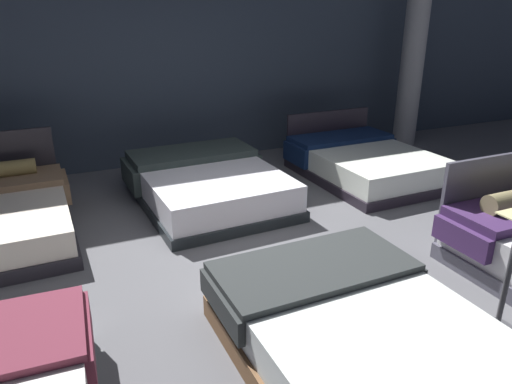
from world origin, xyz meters
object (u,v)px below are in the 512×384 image
(bed_1, at_px, (358,338))
(bed_5, at_px, (364,162))
(price_sign, at_px, (505,288))
(support_pillar, at_px, (415,41))
(bed_4, at_px, (207,184))

(bed_1, bearing_deg, bed_5, 52.46)
(price_sign, distance_m, support_pillar, 5.52)
(bed_4, xyz_separation_m, support_pillar, (4.08, 1.19, 1.52))
(bed_1, distance_m, support_pillar, 6.19)
(bed_1, bearing_deg, bed_4, 88.64)
(bed_1, xyz_separation_m, bed_4, (0.03, 3.17, 0.01))
(support_pillar, bearing_deg, price_sign, -123.11)
(bed_4, relative_size, price_sign, 2.27)
(bed_4, bearing_deg, bed_1, -92.79)
(price_sign, height_order, support_pillar, support_pillar)
(bed_1, distance_m, bed_4, 3.17)
(bed_1, xyz_separation_m, bed_5, (2.33, 3.14, -0.00))
(bed_5, xyz_separation_m, price_sign, (-1.14, -3.24, 0.14))
(bed_5, relative_size, price_sign, 2.20)
(bed_1, height_order, bed_4, bed_4)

